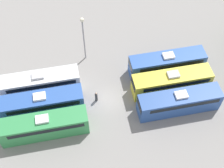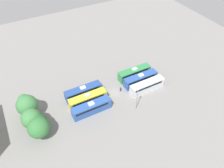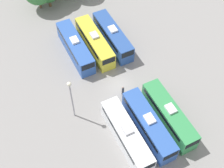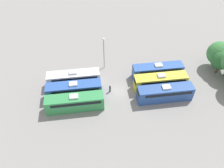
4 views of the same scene
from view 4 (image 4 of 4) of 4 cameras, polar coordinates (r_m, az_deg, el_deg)
The scene contains 11 objects.
ground_plane at distance 46.23m, azimuth 1.53°, elevation -1.92°, with size 122.69×122.69×0.00m, color gray.
bus_0 at distance 47.35m, azimuth -9.93°, elevation 1.52°, with size 2.60×11.10×3.49m.
bus_1 at distance 44.81m, azimuth -9.83°, elevation -1.43°, with size 2.60×11.10×3.49m.
bus_2 at distance 42.42m, azimuth -9.64°, elevation -4.70°, with size 2.60×11.10×3.49m.
bus_3 at distance 49.55m, azimuth 11.84°, elevation 3.43°, with size 2.60×11.10×3.49m.
bus_4 at distance 47.06m, azimuth 12.53°, elevation 0.73°, with size 2.60×11.10×3.49m.
bus_5 at distance 44.80m, azimuth 13.73°, elevation -2.24°, with size 2.60×11.10×3.49m.
worker_person at distance 45.59m, azimuth -0.53°, elevation -1.20°, with size 0.36×0.36×1.82m.
light_pole at distance 48.96m, azimuth -2.18°, elevation 9.34°, with size 0.60×0.60×8.01m.
tree_0 at distance 55.44m, azimuth 26.16°, elevation 7.22°, with size 5.36×5.36×6.64m.
tree_1 at distance 54.25m, azimuth 26.58°, elevation 5.70°, with size 4.48×4.48×5.81m.
Camera 4 is at (31.84, -5.55, 33.06)m, focal length 35.00 mm.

